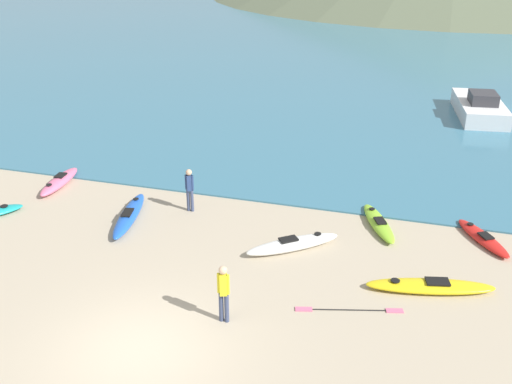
{
  "coord_description": "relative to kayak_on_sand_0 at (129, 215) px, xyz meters",
  "views": [
    {
      "loc": [
        5.88,
        -10.01,
        9.14
      ],
      "look_at": [
        0.37,
        8.34,
        0.5
      ],
      "focal_mm": 42.0,
      "sensor_mm": 36.0,
      "label": 1
    }
  ],
  "objects": [
    {
      "name": "kayak_on_sand_0",
      "position": [
        0.0,
        0.0,
        0.0
      ],
      "size": [
        1.29,
        3.44,
        0.38
      ],
      "color": "blue",
      "rests_on": "ground_plane"
    },
    {
      "name": "kayak_on_sand_3",
      "position": [
        8.09,
        1.89,
        -0.03
      ],
      "size": [
        1.63,
        2.81,
        0.32
      ],
      "color": "#8CCC2D",
      "rests_on": "ground_plane"
    },
    {
      "name": "kayak_on_sand_1",
      "position": [
        9.85,
        -1.5,
        -0.03
      ],
      "size": [
        3.55,
        1.51,
        0.32
      ],
      "color": "yellow",
      "rests_on": "ground_plane"
    },
    {
      "name": "bay_water",
      "position": [
        3.39,
        37.56,
        -0.14
      ],
      "size": [
        160.0,
        70.0,
        0.06
      ],
      "primitive_type": "cube",
      "color": "teal",
      "rests_on": "ground_plane"
    },
    {
      "name": "moored_boat_1",
      "position": [
        8.68,
        54.64,
        0.52
      ],
      "size": [
        5.9,
        2.38,
        1.78
      ],
      "color": "white",
      "rests_on": "bay_water"
    },
    {
      "name": "person_near_foreground",
      "position": [
        4.94,
        -4.39,
        0.75
      ],
      "size": [
        0.32,
        0.27,
        1.59
      ],
      "color": "#384260",
      "rests_on": "ground_plane"
    },
    {
      "name": "kayak_on_sand_2",
      "position": [
        5.75,
        -0.38,
        0.02
      ],
      "size": [
        2.77,
        2.4,
        0.41
      ],
      "color": "white",
      "rests_on": "ground_plane"
    },
    {
      "name": "kayak_on_sand_6",
      "position": [
        11.34,
        1.83,
        -0.04
      ],
      "size": [
        1.84,
        2.53,
        0.29
      ],
      "color": "red",
      "rests_on": "ground_plane"
    },
    {
      "name": "moored_boat_0",
      "position": [
        11.71,
        15.66,
        0.37
      ],
      "size": [
        2.78,
        5.31,
        1.36
      ],
      "color": "white",
      "rests_on": "bay_water"
    },
    {
      "name": "kayak_on_sand_4",
      "position": [
        -3.88,
        1.81,
        0.01
      ],
      "size": [
        0.88,
        2.76,
        0.4
      ],
      "color": "#E5668C",
      "rests_on": "ground_plane"
    },
    {
      "name": "person_near_waterline",
      "position": [
        1.71,
        1.23,
        0.72
      ],
      "size": [
        0.31,
        0.27,
        1.55
      ],
      "color": "#384260",
      "rests_on": "ground_plane"
    },
    {
      "name": "ground_plane",
      "position": [
        3.39,
        -6.01,
        -0.17
      ],
      "size": [
        400.0,
        400.0,
        0.0
      ],
      "primitive_type": "plane",
      "color": "tan"
    },
    {
      "name": "loose_paddle",
      "position": [
        7.88,
        -3.05,
        -0.15
      ],
      "size": [
        2.73,
        0.9,
        0.03
      ],
      "color": "black",
      "rests_on": "ground_plane"
    }
  ]
}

